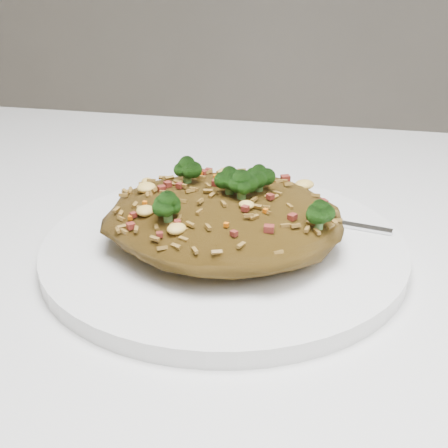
{
  "coord_description": "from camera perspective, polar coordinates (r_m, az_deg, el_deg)",
  "views": [
    {
      "loc": [
        0.07,
        -0.43,
        1.0
      ],
      "look_at": [
        -0.02,
        0.01,
        0.78
      ],
      "focal_mm": 50.0,
      "sensor_mm": 36.0,
      "label": 1
    }
  ],
  "objects": [
    {
      "name": "fork",
      "position": [
        0.55,
        7.62,
        0.58
      ],
      "size": [
        0.16,
        0.05,
        0.0
      ],
      "rotation": [
        0.0,
        0.0,
        -0.2
      ],
      "color": "silver",
      "rests_on": "plate"
    },
    {
      "name": "fried_rice",
      "position": [
        0.5,
        0.03,
        1.35
      ],
      "size": [
        0.19,
        0.17,
        0.06
      ],
      "color": "brown",
      "rests_on": "plate"
    },
    {
      "name": "plate",
      "position": [
        0.51,
        0.0,
        -2.23
      ],
      "size": [
        0.29,
        0.29,
        0.01
      ],
      "primitive_type": "cylinder",
      "color": "white",
      "rests_on": "dining_table"
    },
    {
      "name": "dining_table",
      "position": [
        0.55,
        1.82,
        -11.81
      ],
      "size": [
        1.2,
        0.8,
        0.75
      ],
      "color": "silver",
      "rests_on": "ground"
    }
  ]
}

